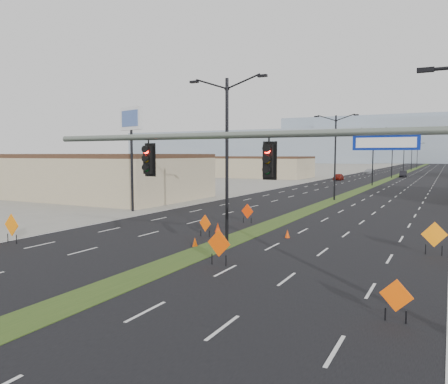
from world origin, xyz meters
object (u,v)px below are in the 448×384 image
at_px(construction_sign_0, 12,226).
at_px(pole_sign_west, 131,126).
at_px(streetlight_6, 417,155).
at_px(streetlight_5, 412,155).
at_px(car_far, 369,171).
at_px(construction_sign_5, 434,236).
at_px(cone_0, 218,228).
at_px(construction_sign_2, 247,212).
at_px(construction_sign_3, 219,244).
at_px(cone_2, 287,234).
at_px(streetlight_3, 392,155).
at_px(streetlight_0, 227,155).
at_px(signal_mast, 323,175).
at_px(streetlight_1, 335,155).
at_px(car_mid, 403,174).
at_px(construction_sign_1, 205,224).
at_px(cone_1, 195,242).
at_px(construction_sign_4, 396,297).
at_px(streetlight_4, 404,155).
at_px(cone_3, 249,209).
at_px(streetlight_2, 373,155).

xyz_separation_m(construction_sign_0, pole_sign_west, (-3.40, 15.54, 7.02)).
bearing_deg(streetlight_6, streetlight_5, -90.00).
height_order(streetlight_6, car_far, streetlight_6).
bearing_deg(construction_sign_5, streetlight_5, 75.65).
bearing_deg(cone_0, construction_sign_2, 88.50).
bearing_deg(construction_sign_3, cone_2, 93.48).
bearing_deg(streetlight_6, streetlight_3, -90.00).
relative_size(car_far, construction_sign_5, 2.54).
distance_m(streetlight_0, cone_2, 6.64).
bearing_deg(streetlight_3, signal_mast, -84.80).
distance_m(streetlight_1, pole_sign_west, 24.16).
bearing_deg(streetlight_3, pole_sign_west, -101.26).
relative_size(signal_mast, car_mid, 3.62).
xyz_separation_m(streetlight_3, construction_sign_1, (-2.08, -83.08, -4.55)).
xyz_separation_m(streetlight_1, cone_1, (-1.07, -30.04, -5.14)).
height_order(streetlight_0, pole_sign_west, streetlight_0).
height_order(signal_mast, construction_sign_4, signal_mast).
bearing_deg(streetlight_1, construction_sign_0, -108.50).
xyz_separation_m(car_far, construction_sign_2, (6.52, -97.98, 0.23)).
xyz_separation_m(construction_sign_0, construction_sign_5, (23.00, 8.40, -0.00)).
distance_m(streetlight_0, car_far, 105.90).
bearing_deg(cone_2, construction_sign_1, -156.33).
distance_m(construction_sign_1, construction_sign_4, 16.21).
height_order(construction_sign_4, construction_sign_5, construction_sign_5).
bearing_deg(construction_sign_2, construction_sign_4, -38.06).
bearing_deg(streetlight_4, car_mid, -84.90).
bearing_deg(streetlight_5, cone_1, -90.43).
bearing_deg(cone_0, cone_3, 102.81).
bearing_deg(streetlight_4, cone_1, -90.54).
bearing_deg(construction_sign_3, cone_0, 126.37).
relative_size(streetlight_3, construction_sign_1, 6.77).
distance_m(streetlight_2, pole_sign_west, 49.21).
bearing_deg(signal_mast, streetlight_5, 93.26).
bearing_deg(construction_sign_5, pole_sign_west, 145.74).
bearing_deg(streetlight_0, cone_1, -117.77).
bearing_deg(cone_1, signal_mast, -39.61).
height_order(construction_sign_5, cone_1, construction_sign_5).
distance_m(construction_sign_5, pole_sign_west, 28.23).
height_order(car_mid, construction_sign_2, construction_sign_2).
distance_m(car_far, construction_sign_1, 104.73).
distance_m(car_mid, cone_2, 86.50).
distance_m(streetlight_1, streetlight_6, 140.00).
bearing_deg(car_far, streetlight_0, -78.54).
bearing_deg(construction_sign_4, construction_sign_0, -177.34).
height_order(streetlight_2, streetlight_3, same).
bearing_deg(car_mid, streetlight_1, -94.66).
height_order(construction_sign_2, construction_sign_4, construction_sign_2).
height_order(streetlight_1, construction_sign_1, streetlight_1).
distance_m(car_mid, construction_sign_5, 88.06).
bearing_deg(construction_sign_4, streetlight_4, 104.48).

